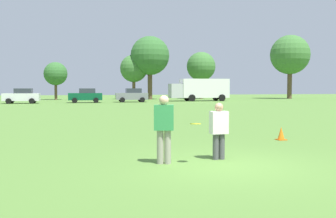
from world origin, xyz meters
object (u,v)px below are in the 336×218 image
player_defender (219,128)px  traffic_cone (281,134)px  player_thrower (164,125)px  parked_car_mid_right (86,95)px  frisbee (195,124)px  box_truck (200,89)px  parked_car_near_right (132,95)px  parked_car_center (22,96)px

player_defender → traffic_cone: (3.60, 3.02, -0.60)m
player_thrower → parked_car_mid_right: (-0.11, 41.41, -0.03)m
player_defender → frisbee: 0.93m
player_defender → box_truck: 46.26m
player_defender → parked_car_near_right: 42.14m
frisbee → parked_car_near_right: bearing=83.0°
traffic_cone → parked_car_mid_right: 38.52m
traffic_cone → parked_car_center: (-12.84, 37.54, 0.69)m
player_defender → player_thrower: bearing=-171.6°
player_thrower → frisbee: 0.77m
parked_car_near_right → box_truck: size_ratio=0.50×
parked_car_center → frisbee: bearing=-78.4°
player_defender → parked_car_mid_right: 41.21m
player_defender → box_truck: size_ratio=0.17×
player_thrower → traffic_cone: size_ratio=3.52×
player_defender → parked_car_mid_right: (-1.65, 41.18, 0.10)m
player_defender → parked_car_center: parked_car_center is taller
frisbee → box_truck: size_ratio=0.03×
player_thrower → parked_car_mid_right: size_ratio=0.40×
traffic_cone → box_truck: size_ratio=0.06×
frisbee → parked_car_center: bearing=101.6°
parked_car_center → box_truck: size_ratio=0.50×
parked_car_near_right → player_defender: bearing=-96.0°
parked_car_mid_right → box_truck: (16.27, 2.70, 0.83)m
player_thrower → player_defender: player_thrower is taller
player_defender → frisbee: player_defender is taller
parked_car_mid_right → player_defender: bearing=-87.7°
player_thrower → parked_car_center: size_ratio=0.40×
player_thrower → traffic_cone: bearing=32.3°
player_thrower → box_truck: box_truck is taller
frisbee → player_thrower: bearing=162.7°
parked_car_center → parked_car_near_right: bearing=5.6°
traffic_cone → parked_car_center: bearing=108.9°
player_defender → traffic_cone: player_defender is taller
box_truck → parked_car_center: bearing=-172.1°
player_thrower → parked_car_mid_right: parked_car_mid_right is taller
player_thrower → frisbee: player_thrower is taller
parked_car_center → parked_car_near_right: same height
player_defender → parked_car_near_right: parked_car_near_right is taller
box_truck → player_thrower: bearing=-110.1°
traffic_cone → parked_car_near_right: 38.90m
parked_car_center → parked_car_mid_right: size_ratio=1.00×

